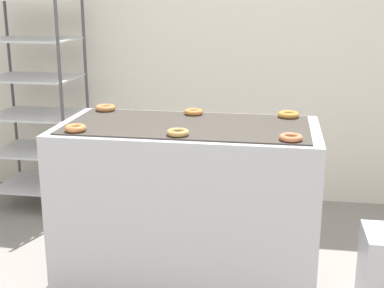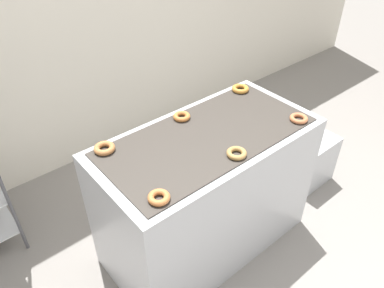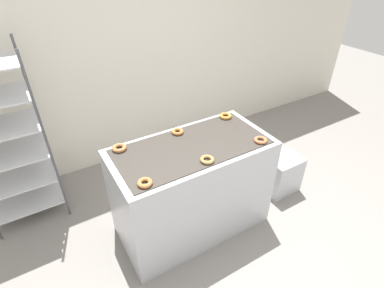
{
  "view_description": "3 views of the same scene",
  "coord_description": "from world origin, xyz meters",
  "views": [
    {
      "loc": [
        0.48,
        -2.16,
        1.65
      ],
      "look_at": [
        0.0,
        0.75,
        0.82
      ],
      "focal_mm": 50.0,
      "sensor_mm": 36.0,
      "label": 1
    },
    {
      "loc": [
        -1.24,
        -0.73,
        2.28
      ],
      "look_at": [
        0.0,
        0.75,
        0.82
      ],
      "focal_mm": 35.0,
      "sensor_mm": 36.0,
      "label": 2
    },
    {
      "loc": [
        -1.08,
        -1.2,
        2.42
      ],
      "look_at": [
        0.0,
        0.6,
        0.99
      ],
      "focal_mm": 28.0,
      "sensor_mm": 36.0,
      "label": 3
    }
  ],
  "objects": [
    {
      "name": "fryer_machine",
      "position": [
        0.0,
        0.6,
        0.49
      ],
      "size": [
        1.41,
        0.71,
        0.97
      ],
      "color": "#B7BABF",
      "rests_on": "ground_plane"
    },
    {
      "name": "wall_back",
      "position": [
        0.0,
        2.12,
        1.4
      ],
      "size": [
        8.0,
        0.05,
        2.8
      ],
      "color": "silver",
      "rests_on": "ground_plane"
    },
    {
      "name": "donut_far_left",
      "position": [
        -0.55,
        0.87,
        0.99
      ],
      "size": [
        0.12,
        0.12,
        0.03
      ],
      "primitive_type": "torus",
      "color": "#B1703F",
      "rests_on": "fryer_machine"
    },
    {
      "name": "donut_far_center",
      "position": [
        -0.01,
        0.85,
        0.99
      ],
      "size": [
        0.11,
        0.11,
        0.03
      ],
      "primitive_type": "torus",
      "color": "#BC7036",
      "rests_on": "fryer_machine"
    },
    {
      "name": "donut_near_left",
      "position": [
        -0.54,
        0.36,
        0.99
      ],
      "size": [
        0.11,
        0.11,
        0.03
      ],
      "primitive_type": "torus",
      "color": "#BA6E39",
      "rests_on": "fryer_machine"
    },
    {
      "name": "donut_far_right",
      "position": [
        0.54,
        0.86,
        0.99
      ],
      "size": [
        0.12,
        0.12,
        0.03
      ],
      "primitive_type": "torus",
      "color": "#BE7E31",
      "rests_on": "fryer_machine"
    },
    {
      "name": "glaze_bin",
      "position": [
        1.15,
        0.54,
        0.22
      ],
      "size": [
        0.38,
        0.32,
        0.44
      ],
      "color": "#B7BABF",
      "rests_on": "ground_plane"
    },
    {
      "name": "donut_near_center",
      "position": [
        -0.01,
        0.36,
        0.99
      ],
      "size": [
        0.11,
        0.11,
        0.03
      ],
      "primitive_type": "torus",
      "color": "#A67C44",
      "rests_on": "fryer_machine"
    },
    {
      "name": "donut_near_right",
      "position": [
        0.55,
        0.36,
        0.99
      ],
      "size": [
        0.11,
        0.11,
        0.03
      ],
      "primitive_type": "torus",
      "color": "#BC6B42",
      "rests_on": "fryer_machine"
    }
  ]
}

